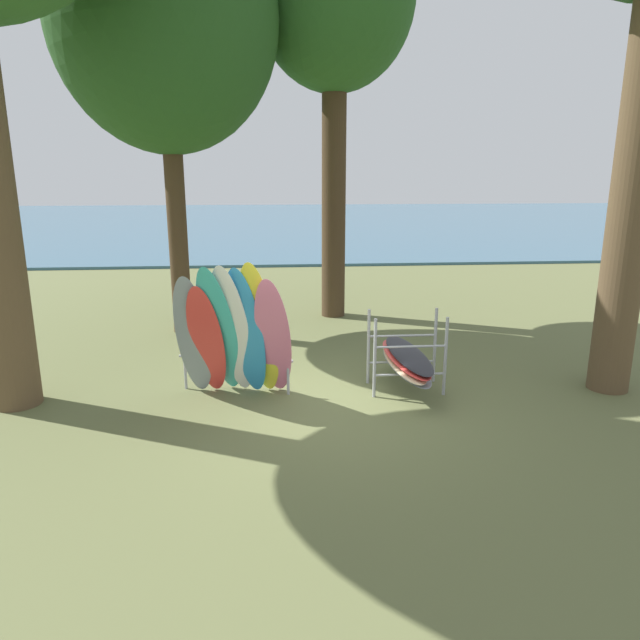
{
  "coord_description": "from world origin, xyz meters",
  "views": [
    {
      "loc": [
        -0.74,
        -8.0,
        3.43
      ],
      "look_at": [
        -0.03,
        0.88,
        1.1
      ],
      "focal_mm": 32.63,
      "sensor_mm": 36.0,
      "label": 1
    }
  ],
  "objects_px": {
    "tree_far_left_back": "(335,2)",
    "board_storage_rack": "(406,359)",
    "tree_mid_behind": "(165,20)",
    "leaning_board_pile": "(234,335)"
  },
  "relations": [
    {
      "from": "leaning_board_pile",
      "to": "tree_far_left_back",
      "type": "bearing_deg",
      "value": 68.53
    },
    {
      "from": "tree_far_left_back",
      "to": "leaning_board_pile",
      "type": "height_order",
      "value": "tree_far_left_back"
    },
    {
      "from": "tree_far_left_back",
      "to": "board_storage_rack",
      "type": "bearing_deg",
      "value": -82.44
    },
    {
      "from": "board_storage_rack",
      "to": "tree_far_left_back",
      "type": "bearing_deg",
      "value": 97.56
    },
    {
      "from": "tree_mid_behind",
      "to": "leaning_board_pile",
      "type": "height_order",
      "value": "tree_mid_behind"
    },
    {
      "from": "tree_mid_behind",
      "to": "leaning_board_pile",
      "type": "relative_size",
      "value": 3.97
    },
    {
      "from": "tree_mid_behind",
      "to": "board_storage_rack",
      "type": "relative_size",
      "value": 4.1
    },
    {
      "from": "tree_mid_behind",
      "to": "tree_far_left_back",
      "type": "xyz_separation_m",
      "value": [
        3.39,
        1.16,
        0.66
      ]
    },
    {
      "from": "tree_mid_behind",
      "to": "leaning_board_pile",
      "type": "xyz_separation_m",
      "value": [
        1.37,
        -3.98,
        -5.15
      ]
    },
    {
      "from": "tree_far_left_back",
      "to": "board_storage_rack",
      "type": "relative_size",
      "value": 4.21
    }
  ]
}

